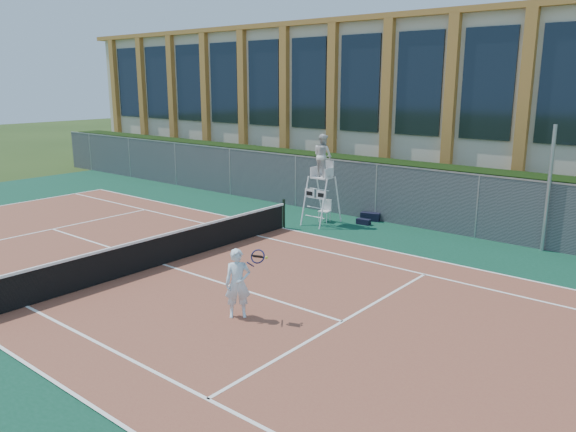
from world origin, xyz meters
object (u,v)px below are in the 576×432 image
Objects in this scene: plastic_chair at (326,209)px; umpire_chair at (323,158)px; steel_pole at (548,189)px; tennis_player at (238,283)px.

umpire_chair is at bearing -75.87° from plastic_chair.
steel_pole is 7.90m from plastic_chair.
umpire_chair is at bearing 113.91° from tennis_player.
plastic_chair is 0.53× the size of tennis_player.
tennis_player is (3.69, -8.33, -1.68)m from umpire_chair.
plastic_chair is at bearing -170.41° from steel_pole.
tennis_player is at bearing -111.17° from steel_pole.
steel_pole reaches higher than umpire_chair.
steel_pole is 1.17× the size of umpire_chair.
umpire_chair reaches higher than plastic_chair.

